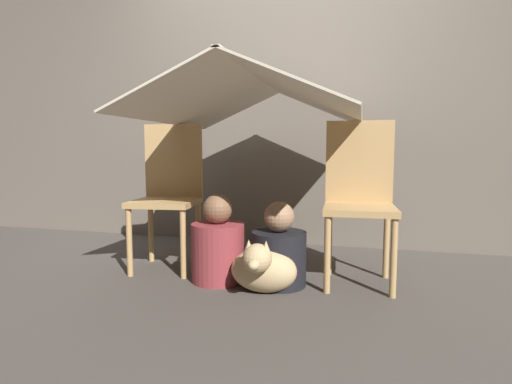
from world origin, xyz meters
TOP-DOWN VIEW (x-y plane):
  - ground_plane at (0.00, 0.00)m, footprint 8.80×8.80m
  - wall_back at (0.00, 1.11)m, footprint 7.00×0.05m
  - chair_left at (-0.62, 0.20)m, footprint 0.45×0.45m
  - chair_right at (0.61, 0.20)m, footprint 0.42×0.42m
  - sheet_canopy at (0.00, 0.13)m, footprint 1.23×1.36m
  - person_front at (-0.20, -0.01)m, footprint 0.32×0.32m
  - person_second at (0.17, 0.01)m, footprint 0.32×0.32m
  - dog at (0.11, -0.15)m, footprint 0.37×0.36m

SIDE VIEW (x-z plane):
  - ground_plane at x=0.00m, z-range 0.00..0.00m
  - dog at x=0.11m, z-range -0.02..0.30m
  - person_second at x=0.17m, z-range -0.05..0.44m
  - person_front at x=-0.20m, z-range -0.05..0.47m
  - chair_left at x=-0.62m, z-range 0.04..1.00m
  - chair_right at x=0.61m, z-range 0.04..1.00m
  - sheet_canopy at x=0.00m, z-range 0.96..1.23m
  - wall_back at x=0.00m, z-range 0.00..2.50m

